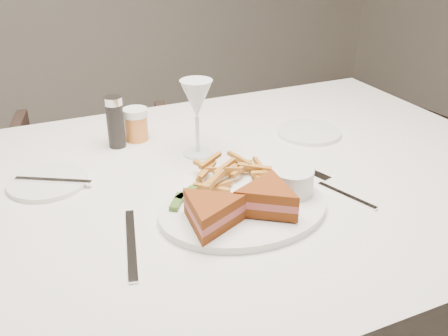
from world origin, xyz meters
name	(u,v)px	position (x,y,z in m)	size (l,w,h in m)	color
table	(214,316)	(-0.01, 0.38, 0.38)	(1.43, 0.95, 0.75)	silver
chair_far	(97,186)	(-0.03, 1.27, 0.31)	(0.60, 0.56, 0.61)	#4D382F
table_setting	(220,172)	(-0.02, 0.34, 0.79)	(0.79, 0.66, 0.18)	white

